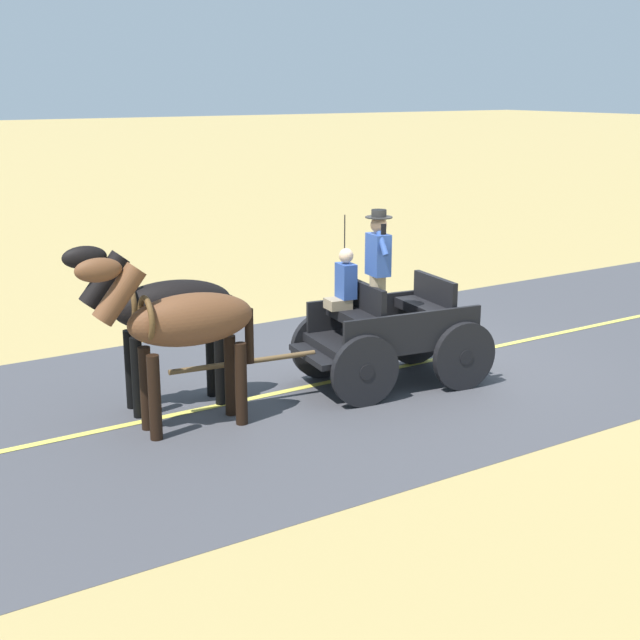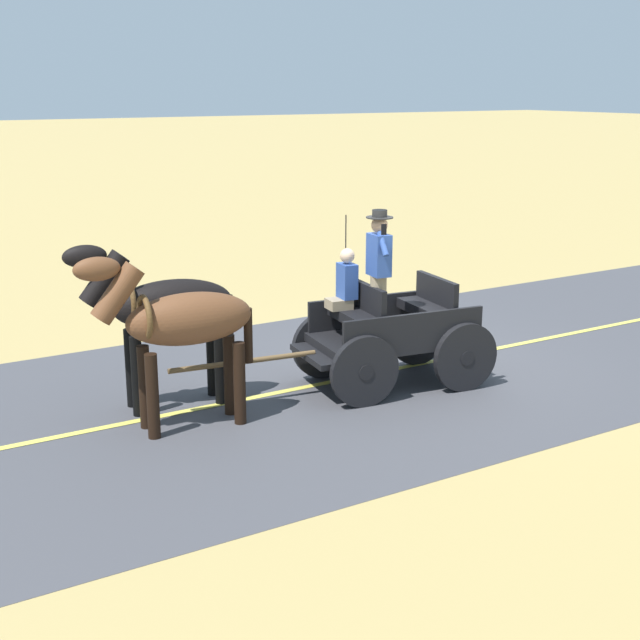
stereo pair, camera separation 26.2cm
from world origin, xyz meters
The scene contains 6 objects.
ground_plane centered at (0.00, 0.00, 0.00)m, with size 200.00×200.00×0.00m, color tan.
road_surface centered at (0.00, 0.00, 0.00)m, with size 6.62×160.00×0.01m, color #424247.
road_centre_stripe centered at (0.00, 0.00, 0.01)m, with size 0.12×160.00×0.00m, color #DBCC4C.
horse_drawn_carriage centered at (-0.49, 0.70, 0.82)m, with size 1.72×4.51×2.50m.
horse_near_side centered at (-0.48, 3.76, 1.32)m, with size 0.72×2.14×2.21m.
horse_off_side centered at (0.31, 3.65, 1.32)m, with size 0.77×2.15×2.21m.
Camera 2 is at (-9.98, 7.60, 4.09)m, focal length 49.28 mm.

